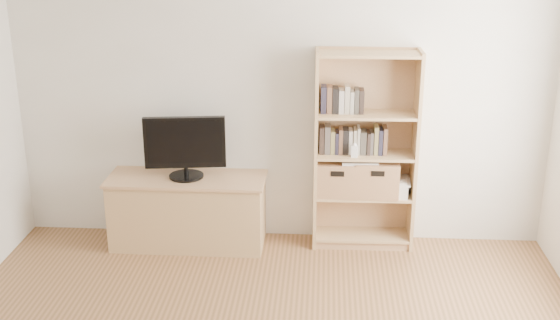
# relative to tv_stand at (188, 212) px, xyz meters

# --- Properties ---
(back_wall) EXTENTS (4.50, 0.02, 2.60)m
(back_wall) POSITION_rel_tv_stand_xyz_m (0.77, 0.24, 1.00)
(back_wall) COLOR beige
(back_wall) RESTS_ON floor
(tv_stand) EXTENTS (1.29, 0.49, 0.59)m
(tv_stand) POSITION_rel_tv_stand_xyz_m (0.00, 0.00, 0.00)
(tv_stand) COLOR tan
(tv_stand) RESTS_ON floor
(bookshelf) EXTENTS (0.85, 0.32, 1.69)m
(bookshelf) POSITION_rel_tv_stand_xyz_m (1.49, 0.09, 0.55)
(bookshelf) COLOR tan
(bookshelf) RESTS_ON floor
(television) EXTENTS (0.67, 0.14, 0.53)m
(television) POSITION_rel_tv_stand_xyz_m (0.00, 0.00, 0.59)
(television) COLOR black
(television) RESTS_ON tv_stand
(books_row_mid) EXTENTS (0.78, 0.17, 0.21)m
(books_row_mid) POSITION_rel_tv_stand_xyz_m (1.49, 0.11, 0.63)
(books_row_mid) COLOR #2C211D
(books_row_mid) RESTS_ON bookshelf
(books_row_upper) EXTENTS (0.36, 0.14, 0.19)m
(books_row_upper) POSITION_rel_tv_stand_xyz_m (1.30, 0.11, 0.97)
(books_row_upper) COLOR #2C211D
(books_row_upper) RESTS_ON bookshelf
(baby_monitor) EXTENTS (0.06, 0.04, 0.10)m
(baby_monitor) POSITION_rel_tv_stand_xyz_m (1.40, -0.00, 0.58)
(baby_monitor) COLOR white
(baby_monitor) RESTS_ON bookshelf
(basket_left) EXTENTS (0.35, 0.29, 0.29)m
(basket_left) POSITION_rel_tv_stand_xyz_m (1.26, 0.08, 0.32)
(basket_left) COLOR #8E6040
(basket_left) RESTS_ON bookshelf
(basket_right) EXTENTS (0.36, 0.30, 0.30)m
(basket_right) POSITION_rel_tv_stand_xyz_m (1.59, 0.09, 0.32)
(basket_right) COLOR #8E6040
(basket_right) RESTS_ON bookshelf
(laptop) EXTENTS (0.31, 0.22, 0.02)m
(laptop) POSITION_rel_tv_stand_xyz_m (1.44, 0.07, 0.47)
(laptop) COLOR silver
(laptop) RESTS_ON basket_left
(magazine_stack) EXTENTS (0.20, 0.27, 0.11)m
(magazine_stack) POSITION_rel_tv_stand_xyz_m (1.78, 0.09, 0.23)
(magazine_stack) COLOR beige
(magazine_stack) RESTS_ON bookshelf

